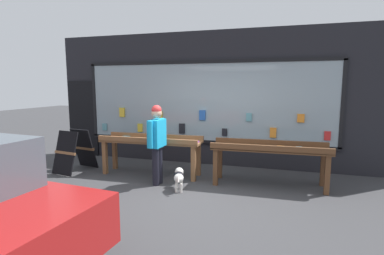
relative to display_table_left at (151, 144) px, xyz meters
The scene contains 7 objects.
ground_plane 1.80m from the display_table_left, 39.80° to the right, with size 40.00×40.00×0.00m, color #38383A.
shopfront_facade 2.02m from the display_table_left, 48.02° to the left, with size 8.84×0.29×3.29m.
display_table_left is the anchor object (origin of this frame).
display_table_right 2.54m from the display_table_left, ahead, with size 2.27×0.74×0.87m.
person_browsing 0.73m from the display_table_left, 55.19° to the right, with size 0.24×0.64×1.60m.
small_dog 1.27m from the display_table_left, 39.84° to the right, with size 0.30×0.55×0.38m.
sandwich_board_sign 1.83m from the display_table_left, behind, with size 0.71×0.93×0.95m.
Camera 1 is at (1.49, -4.89, 1.97)m, focal length 28.00 mm.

